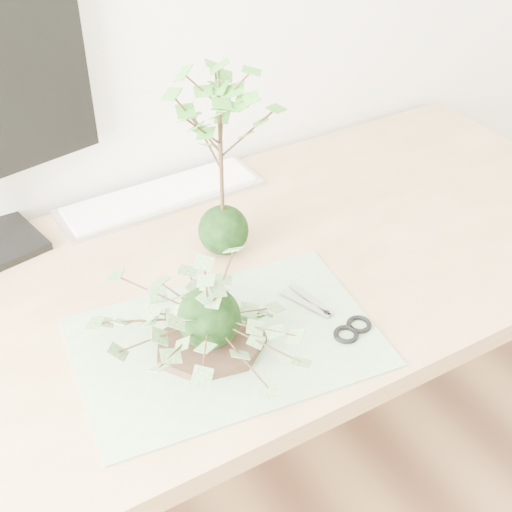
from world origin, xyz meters
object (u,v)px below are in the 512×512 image
desk (233,310)px  ivy_kokedama (208,295)px  keyboard (161,196)px  maple_kokedama (220,118)px

desk → ivy_kokedama: bearing=-128.6°
desk → keyboard: size_ratio=3.74×
desk → maple_kokedama: (0.02, 0.07, 0.36)m
maple_kokedama → keyboard: (-0.03, 0.22, -0.26)m
desk → keyboard: 0.30m
ivy_kokedama → keyboard: (0.11, 0.44, -0.11)m
keyboard → ivy_kokedama: bearing=-105.1°
desk → keyboard: bearing=91.6°
maple_kokedama → ivy_kokedama: bearing=-122.9°
maple_kokedama → keyboard: maple_kokedama is taller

